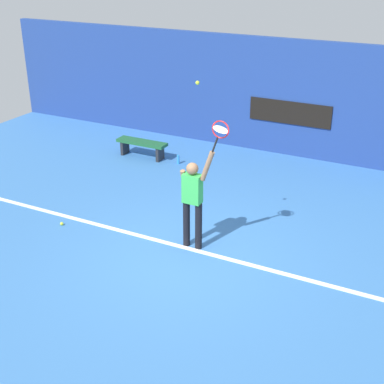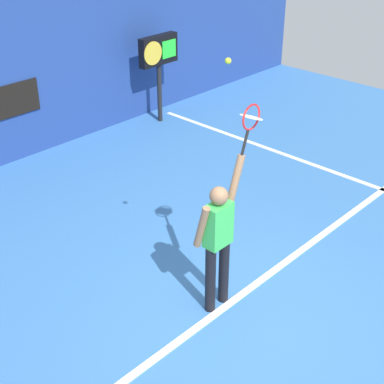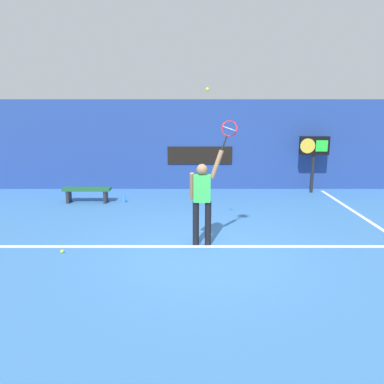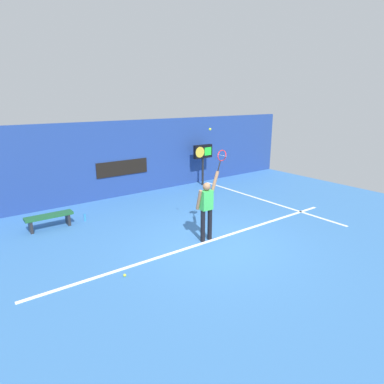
{
  "view_description": "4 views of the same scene",
  "coord_description": "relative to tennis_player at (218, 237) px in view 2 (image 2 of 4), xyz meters",
  "views": [
    {
      "loc": [
        3.91,
        -7.45,
        5.17
      ],
      "look_at": [
        -0.18,
        0.57,
        1.02
      ],
      "focal_mm": 50.29,
      "sensor_mm": 36.0,
      "label": 1
    },
    {
      "loc": [
        -4.42,
        -3.33,
        4.8
      ],
      "look_at": [
        -0.05,
        0.79,
        1.46
      ],
      "focal_mm": 54.07,
      "sensor_mm": 36.0,
      "label": 2
    },
    {
      "loc": [
        -0.27,
        -7.08,
        2.79
      ],
      "look_at": [
        -0.3,
        1.11,
        0.95
      ],
      "focal_mm": 35.52,
      "sensor_mm": 36.0,
      "label": 3
    },
    {
      "loc": [
        -5.59,
        -6.42,
        3.92
      ],
      "look_at": [
        -0.38,
        0.61,
        1.42
      ],
      "focal_mm": 31.13,
      "sensor_mm": 36.0,
      "label": 4
    }
  ],
  "objects": [
    {
      "name": "tennis_player",
      "position": [
        0.0,
        0.0,
        0.0
      ],
      "size": [
        0.67,
        0.31,
        1.97
      ],
      "color": "black",
      "rests_on": "ground_plane"
    },
    {
      "name": "tennis_racket",
      "position": [
        0.51,
        -0.0,
        1.34
      ],
      "size": [
        0.4,
        0.27,
        0.63
      ],
      "color": "black"
    },
    {
      "name": "court_baseline",
      "position": [
        0.06,
        -0.12,
        -1.0
      ],
      "size": [
        10.0,
        0.1,
        0.01
      ],
      "primitive_type": "cube",
      "color": "white",
      "rests_on": "ground_plane"
    },
    {
      "name": "scoreboard_clock",
      "position": [
        3.78,
        4.94,
        0.46
      ],
      "size": [
        0.96,
        0.2,
        1.86
      ],
      "color": "black",
      "rests_on": "ground_plane"
    },
    {
      "name": "tennis_ball",
      "position": [
        0.09,
        0.0,
        2.11
      ],
      "size": [
        0.07,
        0.07,
        0.07
      ],
      "primitive_type": "sphere",
      "color": "#CCE033"
    },
    {
      "name": "ground_plane",
      "position": [
        0.06,
        -0.36,
        -1.01
      ],
      "size": [
        18.0,
        18.0,
        0.0
      ],
      "primitive_type": "plane",
      "color": "#3870B2"
    },
    {
      "name": "court_sideline",
      "position": [
        4.22,
        1.64,
        -1.0
      ],
      "size": [
        0.1,
        7.0,
        0.01
      ],
      "primitive_type": "cube",
      "color": "white",
      "rests_on": "ground_plane"
    }
  ]
}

